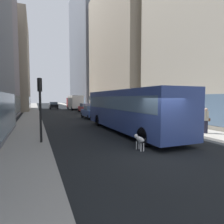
% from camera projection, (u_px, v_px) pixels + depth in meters
% --- Properties ---
extents(ground_plane, '(120.00, 120.00, 0.00)m').
position_uv_depth(ground_plane, '(61.00, 110.00, 41.01)').
color(ground_plane, black).
extents(sidewalk_left, '(2.40, 110.00, 0.15)m').
position_uv_depth(sidewalk_left, '(32.00, 110.00, 38.87)').
color(sidewalk_left, gray).
rests_on(sidewalk_left, ground).
extents(sidewalk_right, '(2.40, 110.00, 0.15)m').
position_uv_depth(sidewalk_right, '(87.00, 109.00, 43.13)').
color(sidewalk_right, '#ADA89E').
rests_on(sidewalk_right, ground).
extents(building_right_mid, '(10.55, 20.45, 23.81)m').
position_uv_depth(building_right_mid, '(130.00, 49.00, 36.32)').
color(building_right_mid, '#A0937F').
rests_on(building_right_mid, ground).
extents(building_right_far, '(11.44, 22.51, 34.10)m').
position_uv_depth(building_right_far, '(95.00, 49.00, 56.67)').
color(building_right_far, slate).
rests_on(building_right_far, ground).
extents(transit_bus, '(2.78, 11.53, 3.05)m').
position_uv_depth(transit_bus, '(128.00, 108.00, 14.10)').
color(transit_bus, '#33478C').
rests_on(transit_bus, ground).
extents(car_black_suv, '(1.79, 4.69, 1.62)m').
position_uv_depth(car_black_suv, '(53.00, 105.00, 44.48)').
color(car_black_suv, black).
rests_on(car_black_suv, ground).
extents(car_blue_hatchback, '(1.71, 3.92, 1.62)m').
position_uv_depth(car_blue_hatchback, '(91.00, 112.00, 23.32)').
color(car_blue_hatchback, '#4C6BB7').
rests_on(car_blue_hatchback, ground).
extents(car_red_coupe, '(1.78, 4.07, 1.62)m').
position_uv_depth(car_red_coupe, '(86.00, 108.00, 32.34)').
color(car_red_coupe, red).
rests_on(car_red_coupe, ground).
extents(box_truck, '(2.30, 7.50, 3.05)m').
position_uv_depth(box_truck, '(75.00, 102.00, 41.21)').
color(box_truck, '#A51919').
rests_on(box_truck, ground).
extents(dalmatian_dog, '(0.22, 0.96, 0.72)m').
position_uv_depth(dalmatian_dog, '(139.00, 139.00, 9.16)').
color(dalmatian_dog, white).
rests_on(dalmatian_dog, ground).
extents(pedestrian_with_handbag, '(0.45, 0.34, 1.69)m').
position_uv_depth(pedestrian_with_handbag, '(206.00, 120.00, 12.75)').
color(pedestrian_with_handbag, '#1E1E2D').
rests_on(pedestrian_with_handbag, sidewalk_right).
extents(traffic_light_near, '(0.24, 0.41, 3.40)m').
position_uv_depth(traffic_light_near, '(40.00, 99.00, 10.09)').
color(traffic_light_near, black).
rests_on(traffic_light_near, sidewalk_left).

